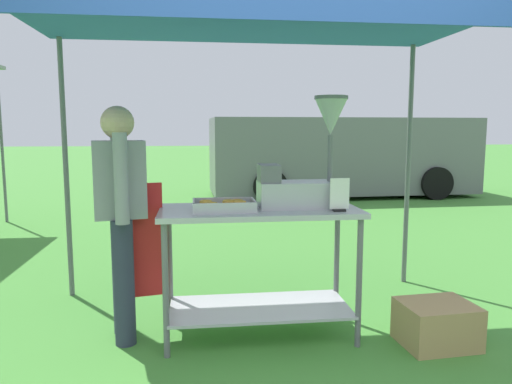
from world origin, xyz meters
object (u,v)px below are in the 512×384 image
supply_crate (437,324)px  donut_tray (224,206)px  donut_fryer (306,170)px  van_grey (340,156)px  donut_cart (260,246)px  menu_sign (340,197)px  stall_canopy (258,21)px  vendor (122,211)px

supply_crate → donut_tray: bearing=170.8°
donut_fryer → van_grey: van_grey is taller
donut_cart → donut_fryer: (0.32, 0.02, 0.53)m
donut_tray → van_grey: 7.73m
donut_cart → menu_sign: size_ratio=6.19×
stall_canopy → supply_crate: 2.38m
donut_cart → donut_fryer: size_ratio=1.78×
stall_canopy → menu_sign: (0.51, -0.28, -1.17)m
stall_canopy → menu_sign: bearing=-28.9°
stall_canopy → donut_tray: 1.27m
donut_cart → van_grey: 7.58m
donut_cart → supply_crate: bearing=-14.2°
donut_tray → vendor: bearing=168.1°
vendor → supply_crate: 2.27m
donut_cart → donut_tray: 0.39m
donut_tray → supply_crate: (1.43, -0.23, -0.80)m
stall_canopy → supply_crate: stall_canopy is taller
donut_tray → menu_sign: (0.76, -0.11, 0.06)m
donut_cart → menu_sign: 0.65m
donut_tray → menu_sign: 0.77m
donut_cart → menu_sign: bearing=-19.7°
donut_fryer → vendor: (-1.26, 0.06, -0.27)m
stall_canopy → donut_fryer: 1.06m
donut_fryer → menu_sign: donut_fryer is taller
supply_crate → van_grey: bearing=78.1°
menu_sign → van_grey: van_grey is taller
stall_canopy → donut_cart: (-0.00, -0.10, -1.53)m
menu_sign → van_grey: (2.21, 7.25, -0.13)m
vendor → donut_fryer: bearing=-2.6°
donut_fryer → menu_sign: size_ratio=3.47×
donut_fryer → vendor: bearing=177.4°
donut_tray → donut_fryer: size_ratio=0.54×
supply_crate → donut_cart: bearing=165.8°
donut_fryer → supply_crate: size_ratio=1.52×
donut_cart → supply_crate: 1.31m
stall_canopy → donut_cart: stall_canopy is taller
donut_fryer → van_grey: 7.45m
stall_canopy → menu_sign: size_ratio=14.82×
donut_tray → donut_fryer: bearing=8.5°
stall_canopy → vendor: 1.58m
donut_cart → van_grey: van_grey is taller
supply_crate → van_grey: (1.55, 7.37, 0.73)m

